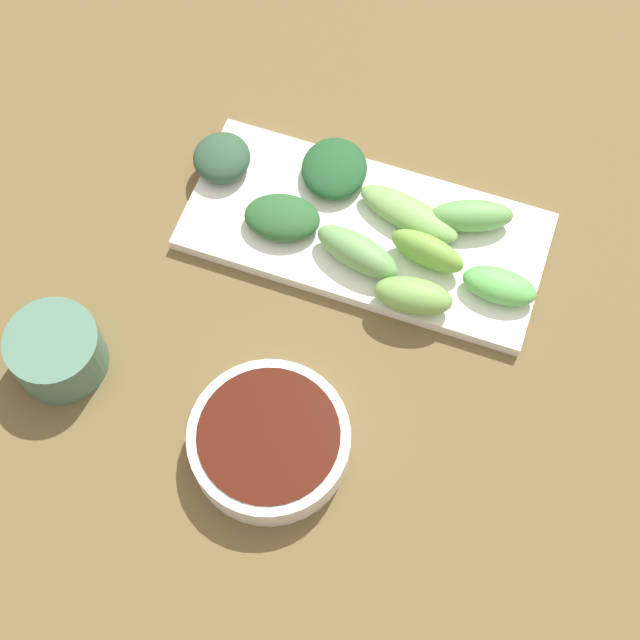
% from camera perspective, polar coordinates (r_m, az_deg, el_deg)
% --- Properties ---
extents(tabletop, '(2.10, 2.10, 0.02)m').
position_cam_1_polar(tabletop, '(0.78, -1.31, 0.09)').
color(tabletop, brown).
rests_on(tabletop, ground).
extents(sauce_bowl, '(0.12, 0.12, 0.03)m').
position_cam_1_polar(sauce_bowl, '(0.71, -3.08, -7.29)').
color(sauce_bowl, white).
rests_on(sauce_bowl, tabletop).
extents(serving_plate, '(0.13, 0.30, 0.01)m').
position_cam_1_polar(serving_plate, '(0.80, 2.73, 5.37)').
color(serving_plate, white).
rests_on(serving_plate, tabletop).
extents(broccoli_stalk_0, '(0.03, 0.07, 0.03)m').
position_cam_1_polar(broccoli_stalk_0, '(0.77, 6.51, 4.16)').
color(broccoli_stalk_0, '#70A93D').
rests_on(broccoli_stalk_0, serving_plate).
extents(broccoli_leafy_1, '(0.06, 0.07, 0.02)m').
position_cam_1_polar(broccoli_leafy_1, '(0.79, -2.30, 6.21)').
color(broccoli_leafy_1, '#275A2A').
rests_on(broccoli_leafy_1, serving_plate).
extents(broccoli_leafy_2, '(0.07, 0.07, 0.02)m').
position_cam_1_polar(broccoli_leafy_2, '(0.82, 0.87, 9.14)').
color(broccoli_leafy_2, '#1D4E27').
rests_on(broccoli_leafy_2, serving_plate).
extents(broccoli_leafy_3, '(0.06, 0.06, 0.02)m').
position_cam_1_polar(broccoli_leafy_3, '(0.82, -5.96, 9.73)').
color(broccoli_leafy_3, '#2B4C34').
rests_on(broccoli_leafy_3, serving_plate).
extents(broccoli_stalk_4, '(0.05, 0.08, 0.03)m').
position_cam_1_polar(broccoli_stalk_4, '(0.77, 2.27, 4.14)').
color(broccoli_stalk_4, '#69A459').
rests_on(broccoli_stalk_4, serving_plate).
extents(broccoli_stalk_5, '(0.05, 0.08, 0.03)m').
position_cam_1_polar(broccoli_stalk_5, '(0.80, 9.12, 6.24)').
color(broccoli_stalk_5, '#63A454').
rests_on(broccoli_stalk_5, serving_plate).
extents(broccoli_stalk_6, '(0.04, 0.07, 0.03)m').
position_cam_1_polar(broccoli_stalk_6, '(0.75, 5.66, 1.47)').
color(broccoli_stalk_6, '#74AD4F').
rests_on(broccoli_stalk_6, serving_plate).
extents(broccoli_stalk_7, '(0.05, 0.10, 0.02)m').
position_cam_1_polar(broccoli_stalk_7, '(0.80, 5.38, 6.42)').
color(broccoli_stalk_7, '#75A857').
rests_on(broccoli_stalk_7, serving_plate).
extents(broccoli_stalk_8, '(0.03, 0.06, 0.02)m').
position_cam_1_polar(broccoli_stalk_8, '(0.77, 10.80, 2.05)').
color(broccoli_stalk_8, '#5CBC54').
rests_on(broccoli_stalk_8, serving_plate).
extents(tea_cup, '(0.07, 0.07, 0.05)m').
position_cam_1_polar(tea_cup, '(0.76, -15.62, -1.83)').
color(tea_cup, '#4B775F').
rests_on(tea_cup, tabletop).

